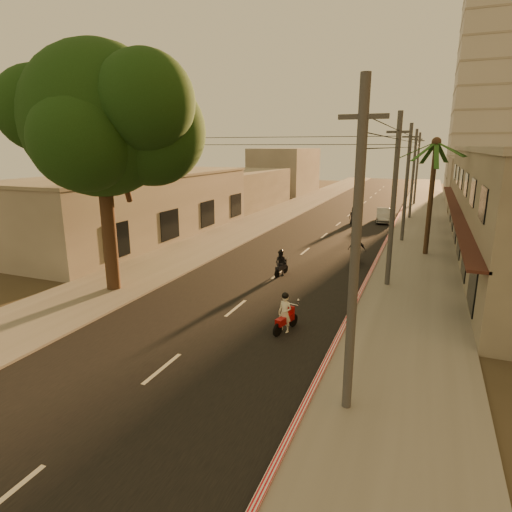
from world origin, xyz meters
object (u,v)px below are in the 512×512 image
at_px(broadleaf_tree, 108,121).
at_px(scooter_mid_a, 281,264).
at_px(scooter_red, 285,314).
at_px(scooter_far_a, 353,216).
at_px(parked_car, 384,215).
at_px(palm_tree, 436,149).
at_px(scooter_mid_b, 357,251).

xyz_separation_m(broadleaf_tree, scooter_mid_a, (6.88, 5.60, -7.76)).
distance_m(broadleaf_tree, scooter_red, 12.38).
bearing_deg(scooter_far_a, parked_car, 25.78).
bearing_deg(scooter_far_a, broadleaf_tree, -125.35).
relative_size(broadleaf_tree, scooter_far_a, 6.95).
distance_m(palm_tree, scooter_red, 17.59).
height_order(scooter_mid_b, scooter_far_a, scooter_mid_b).
xyz_separation_m(scooter_mid_a, scooter_far_a, (1.05, 18.65, 0.08)).
height_order(broadleaf_tree, scooter_far_a, broadleaf_tree).
bearing_deg(scooter_mid_b, scooter_far_a, 93.59).
bearing_deg(scooter_mid_a, broadleaf_tree, -132.93).
xyz_separation_m(scooter_mid_b, parked_car, (0.01, 16.90, -0.21)).
bearing_deg(parked_car, scooter_mid_b, -95.97).
xyz_separation_m(scooter_far_a, parked_car, (2.62, 2.44, -0.11)).
bearing_deg(scooter_far_a, palm_tree, -74.52).
height_order(broadleaf_tree, scooter_red, broadleaf_tree).
relative_size(broadleaf_tree, parked_car, 2.84).
xyz_separation_m(scooter_red, parked_car, (1.02, 28.42, -0.08)).
xyz_separation_m(scooter_mid_a, parked_car, (3.67, 21.09, -0.03)).
relative_size(palm_tree, scooter_mid_a, 5.14).
bearing_deg(parked_car, broadleaf_tree, -117.48).
xyz_separation_m(broadleaf_tree, palm_tree, (14.61, 13.86, -1.33)).
height_order(broadleaf_tree, parked_car, broadleaf_tree).
relative_size(scooter_red, scooter_far_a, 0.98).
xyz_separation_m(broadleaf_tree, scooter_red, (9.52, -1.73, -7.72)).
bearing_deg(parked_car, scooter_far_a, -142.89).
bearing_deg(scooter_far_a, scooter_mid_b, -97.04).
distance_m(broadleaf_tree, palm_tree, 20.18).
relative_size(scooter_mid_a, parked_car, 0.37).
height_order(palm_tree, scooter_far_a, palm_tree).
bearing_deg(scooter_red, scooter_mid_a, 124.38).
bearing_deg(parked_car, scooter_red, -97.98).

